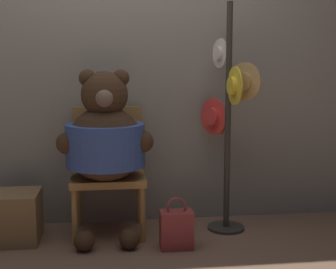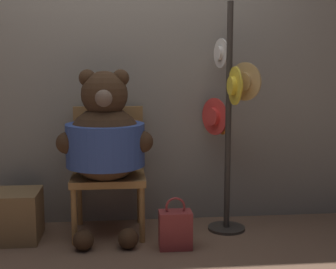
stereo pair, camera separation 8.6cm
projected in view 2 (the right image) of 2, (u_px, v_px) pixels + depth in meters
ground_plane at (127, 244)px, 3.25m from camera, size 14.00×14.00×0.00m
wall_back at (124, 48)px, 3.61m from camera, size 8.00×0.10×2.72m
chair at (109, 165)px, 3.48m from camera, size 0.53×0.48×0.92m
teddy_bear at (105, 140)px, 3.29m from camera, size 0.67×0.59×1.20m
hat_display_rack at (228, 116)px, 3.43m from camera, size 0.33×0.52×1.68m
handbag_on_ground at (175, 229)px, 3.16m from camera, size 0.22×0.14×0.36m
wooden_crate at (15, 216)px, 3.31m from camera, size 0.35×0.35×0.35m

